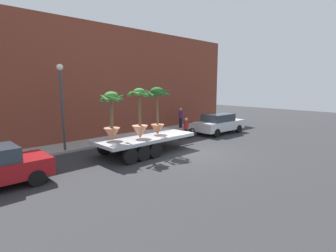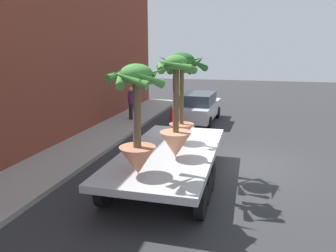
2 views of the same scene
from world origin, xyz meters
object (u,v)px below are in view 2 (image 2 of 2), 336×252
potted_palm_rear (176,114)px  cyclist (173,123)px  potted_palm_front (182,92)px  parked_car (198,107)px  potted_palm_middle (137,120)px  flatbed_trailer (167,160)px  pedestrian_near_gate (131,103)px

potted_palm_rear → cyclist: bearing=14.0°
potted_palm_front → parked_car: potted_palm_front is taller
potted_palm_middle → parked_car: bearing=1.0°
potted_palm_rear → potted_palm_middle: size_ratio=1.06×
potted_palm_middle → cyclist: 6.81m
cyclist → parked_car: parked_car is taller
potted_palm_front → flatbed_trailer: bearing=172.0°
potted_palm_rear → pedestrian_near_gate: potted_palm_rear is taller
potted_palm_middle → potted_palm_front: 2.81m
potted_palm_rear → potted_palm_front: bearing=5.5°
potted_palm_front → parked_car: (7.10, 0.62, -1.73)m
potted_palm_rear → parked_car: size_ratio=0.61×
potted_palm_front → cyclist: 4.42m
potted_palm_rear → potted_palm_front: 1.46m
flatbed_trailer → cyclist: (4.95, 1.01, -0.10)m
potted_palm_middle → potted_palm_front: potted_palm_front is taller
cyclist → parked_car: bearing=-9.5°
potted_palm_rear → potted_palm_front: size_ratio=0.99×
pedestrian_near_gate → potted_palm_rear: bearing=-151.5°
parked_car → flatbed_trailer: bearing=-176.8°
potted_palm_middle → potted_palm_front: (2.76, -0.44, 0.30)m
cyclist → potted_palm_rear: bearing=-166.0°
flatbed_trailer → potted_palm_rear: potted_palm_rear is taller
cyclist → parked_car: size_ratio=0.42×
potted_palm_front → pedestrian_near_gate: size_ratio=1.60×
cyclist → pedestrian_near_gate: 3.84m
potted_palm_rear → pedestrian_near_gate: size_ratio=1.58×
flatbed_trailer → cyclist: bearing=11.6°
potted_palm_front → pedestrian_near_gate: (6.33, 4.06, -1.52)m
flatbed_trailer → potted_palm_rear: (-0.27, -0.29, 1.39)m
potted_palm_front → parked_car: bearing=5.0°
flatbed_trailer → potted_palm_middle: (-1.64, 0.29, 1.49)m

